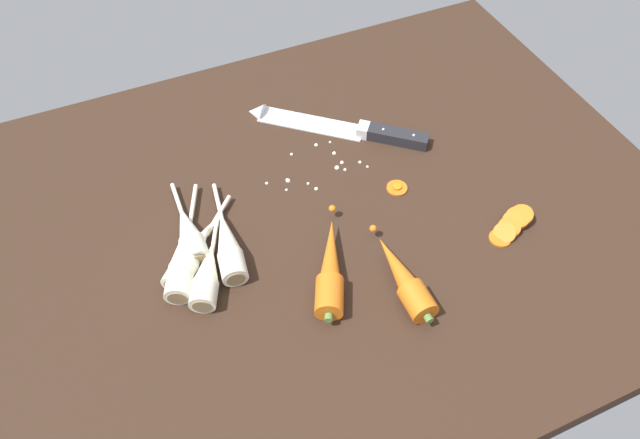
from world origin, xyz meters
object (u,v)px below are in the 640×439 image
at_px(carrot_slice_stray_near, 397,188).
at_px(parsnip_outer, 228,245).
at_px(carrot_slice_stack, 511,225).
at_px(parsnip_front, 192,254).
at_px(whole_carrot_second, 404,278).
at_px(parsnip_mid_left, 189,234).
at_px(chefs_knife, 333,126).
at_px(parsnip_back, 184,257).
at_px(whole_carrot, 330,269).
at_px(parsnip_mid_right, 207,274).

bearing_deg(carrot_slice_stray_near, parsnip_outer, -177.93).
height_order(parsnip_outer, carrot_slice_stack, parsnip_outer).
distance_m(parsnip_front, carrot_slice_stray_near, 0.36).
relative_size(whole_carrot_second, carrot_slice_stack, 2.15).
bearing_deg(parsnip_outer, parsnip_mid_left, 136.92).
relative_size(whole_carrot_second, parsnip_mid_left, 1.03).
xyz_separation_m(chefs_knife, parsnip_outer, (-0.27, -0.19, 0.01)).
bearing_deg(parsnip_mid_left, parsnip_outer, -43.08).
bearing_deg(whole_carrot_second, carrot_slice_stray_near, 63.86).
bearing_deg(parsnip_mid_left, chefs_knife, 25.14).
bearing_deg(parsnip_mid_left, parsnip_front, -99.38).
relative_size(parsnip_front, parsnip_mid_left, 0.88).
xyz_separation_m(parsnip_front, parsnip_back, (-0.01, 0.00, -0.00)).
bearing_deg(whole_carrot, parsnip_mid_right, 158.95).
relative_size(parsnip_front, parsnip_mid_right, 0.95).
height_order(parsnip_front, parsnip_outer, same).
distance_m(carrot_slice_stack, carrot_slice_stray_near, 0.20).
bearing_deg(parsnip_front, whole_carrot_second, -32.04).
xyz_separation_m(parsnip_front, carrot_slice_stack, (0.49, -0.15, -0.01)).
distance_m(whole_carrot_second, parsnip_mid_left, 0.34).
distance_m(parsnip_outer, carrot_slice_stack, 0.45).
relative_size(whole_carrot, parsnip_back, 0.88).
bearing_deg(carrot_slice_stack, whole_carrot_second, -172.94).
relative_size(parsnip_front, parsnip_back, 0.72).
height_order(parsnip_mid_right, parsnip_outer, same).
height_order(whole_carrot, carrot_slice_stray_near, whole_carrot).
relative_size(parsnip_back, carrot_slice_stack, 2.53).
relative_size(whole_carrot, parsnip_front, 1.22).
distance_m(whole_carrot_second, parsnip_mid_right, 0.29).
bearing_deg(parsnip_front, parsnip_mid_right, -77.85).
distance_m(parsnip_front, parsnip_outer, 0.06).
relative_size(parsnip_mid_left, parsnip_outer, 0.88).
xyz_separation_m(chefs_knife, parsnip_mid_left, (-0.32, -0.15, 0.01)).
relative_size(chefs_knife, parsnip_front, 1.80).
distance_m(parsnip_mid_left, carrot_slice_stray_near, 0.36).
height_order(chefs_knife, carrot_slice_stack, same).
bearing_deg(parsnip_outer, whole_carrot_second, -37.23).
relative_size(whole_carrot, parsnip_mid_left, 1.07).
height_order(whole_carrot_second, parsnip_mid_left, whole_carrot_second).
xyz_separation_m(parsnip_mid_left, parsnip_outer, (0.05, -0.05, -0.00)).
height_order(parsnip_back, parsnip_outer, same).
height_order(parsnip_back, carrot_slice_stray_near, parsnip_back).
relative_size(parsnip_back, carrot_slice_stray_near, 6.17).
relative_size(chefs_knife, whole_carrot, 1.47).
relative_size(chefs_knife, parsnip_outer, 1.39).
relative_size(parsnip_mid_left, carrot_slice_stack, 2.08).
bearing_deg(whole_carrot_second, parsnip_mid_right, 154.42).
bearing_deg(parsnip_mid_left, parsnip_back, -117.23).
bearing_deg(parsnip_mid_right, whole_carrot_second, -25.58).
distance_m(parsnip_back, parsnip_outer, 0.07).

